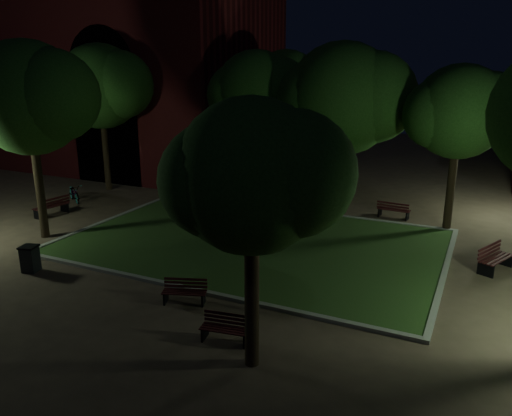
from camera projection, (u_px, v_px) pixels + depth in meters
The scene contains 20 objects.
ground at pixel (232, 259), 19.31m from camera, with size 80.00×80.00×0.00m, color brown.
lawn at pixel (254, 242), 21.03m from camera, with size 15.00×10.00×0.08m, color #2C4B1C.
lawn_kerb at pixel (254, 241), 21.03m from camera, with size 15.40×10.40×0.12m.
monument at pixel (254, 221), 20.78m from camera, with size 1.40×1.40×3.20m.
building_main at pixel (125, 62), 35.74m from camera, with size 20.00×12.00×15.00m.
tree_west at pixel (30, 98), 20.08m from camera, with size 5.69×4.64×8.26m.
tree_north_wl at pixel (258, 93), 26.25m from camera, with size 5.50×4.49×8.03m.
tree_north_er at pixel (344, 99), 23.89m from camera, with size 6.67×5.44×8.36m.
tree_ne at pixel (462, 112), 21.12m from camera, with size 4.94×4.03×7.33m.
tree_se at pixel (255, 177), 11.18m from camera, with size 4.42×3.61×6.63m.
tree_nw at pixel (102, 87), 28.29m from camera, with size 5.89×4.81×8.44m.
tree_far_north at pixel (287, 86), 29.42m from camera, with size 5.17×4.22×8.12m.
lamppost_nw at pixel (136, 133), 31.81m from camera, with size 1.18×0.28×4.33m.
bench_near_left at pixel (185, 292), 15.67m from camera, with size 1.46×0.93×0.76m.
bench_near_right at pixel (226, 329), 13.50m from camera, with size 1.43×0.68×0.75m.
bench_left_side at pixel (52, 207), 24.67m from camera, with size 0.81×1.81×0.96m.
bench_right_side at pixel (494, 259), 18.14m from camera, with size 1.24×1.80×0.94m.
bench_far_side at pixel (393, 210), 24.28m from camera, with size 1.58×0.67×0.85m.
trash_bin at pixel (30, 258), 18.02m from camera, with size 0.70×0.70×0.97m.
bicycle at pixel (74, 193), 27.22m from camera, with size 0.65×1.86×0.98m, color black.
Camera 1 is at (8.54, -15.87, 7.25)m, focal length 35.00 mm.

